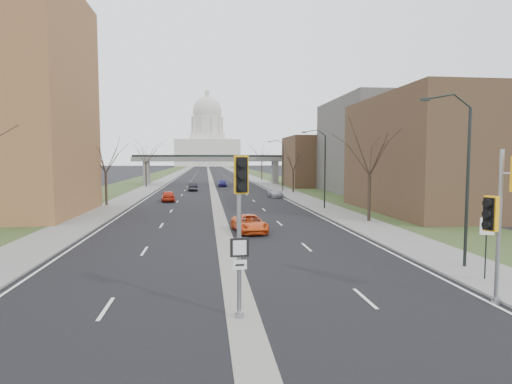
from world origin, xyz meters
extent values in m
plane|color=black|center=(0.00, 0.00, 0.00)|extent=(700.00, 700.00, 0.00)
cube|color=black|center=(0.00, 150.00, 0.01)|extent=(20.00, 600.00, 0.01)
cube|color=gray|center=(0.00, 150.00, 0.00)|extent=(1.20, 600.00, 0.02)
cube|color=gray|center=(12.00, 150.00, 0.06)|extent=(4.00, 600.00, 0.12)
cube|color=gray|center=(-12.00, 150.00, 0.06)|extent=(4.00, 600.00, 0.12)
cube|color=#30401D|center=(18.00, 150.00, 0.05)|extent=(8.00, 600.00, 0.10)
cube|color=#30401D|center=(-18.00, 150.00, 0.05)|extent=(8.00, 600.00, 0.10)
cube|color=brown|center=(24.00, 28.00, 6.00)|extent=(16.00, 20.00, 12.00)
cube|color=#585751|center=(28.00, 52.00, 7.50)|extent=(18.00, 22.00, 15.00)
cube|color=brown|center=(22.00, 70.00, 5.00)|extent=(14.00, 14.00, 10.00)
cube|color=slate|center=(-14.00, 80.00, 2.50)|extent=(1.20, 2.50, 5.00)
cube|color=slate|center=(14.00, 80.00, 2.50)|extent=(1.20, 2.50, 5.00)
cube|color=slate|center=(0.00, 80.00, 5.50)|extent=(34.00, 3.00, 1.00)
cube|color=black|center=(0.00, 80.00, 6.20)|extent=(34.00, 0.15, 0.50)
cube|color=beige|center=(0.00, 320.00, 10.00)|extent=(48.00, 42.00, 20.00)
cube|color=beige|center=(0.00, 320.00, 22.00)|extent=(26.00, 26.00, 5.00)
cylinder|color=beige|center=(0.00, 320.00, 31.00)|extent=(22.00, 22.00, 14.00)
sphere|color=beige|center=(0.00, 320.00, 42.00)|extent=(22.00, 22.00, 22.00)
cylinder|color=beige|center=(0.00, 320.00, 53.50)|extent=(3.60, 3.60, 4.50)
cylinder|color=black|center=(11.80, 6.00, 4.12)|extent=(0.16, 0.16, 8.00)
cube|color=black|center=(9.50, 6.00, 8.47)|extent=(0.45, 0.18, 0.14)
cylinder|color=black|center=(11.80, 32.00, 4.12)|extent=(0.16, 0.16, 8.00)
cube|color=black|center=(9.50, 32.00, 8.47)|extent=(0.45, 0.18, 0.14)
cylinder|color=black|center=(11.80, 58.00, 4.12)|extent=(0.16, 0.16, 8.00)
cube|color=black|center=(9.50, 58.00, 8.47)|extent=(0.45, 0.18, 0.14)
cylinder|color=#382B21|center=(-13.00, 38.00, 2.00)|extent=(0.28, 0.28, 3.75)
cylinder|color=#382B21|center=(-13.00, 72.00, 2.25)|extent=(0.28, 0.28, 4.25)
cylinder|color=#382B21|center=(13.00, 22.00, 2.12)|extent=(0.28, 0.28, 4.00)
cylinder|color=#382B21|center=(13.00, 55.00, 1.87)|extent=(0.28, 0.28, 3.50)
cylinder|color=#382B21|center=(13.00, 95.00, 2.25)|extent=(0.28, 0.28, 4.25)
cylinder|color=gray|center=(-0.14, 0.59, 2.86)|extent=(0.15, 0.15, 5.72)
cylinder|color=gray|center=(-0.14, 0.59, 0.11)|extent=(0.31, 0.31, 0.22)
cube|color=#F0A50E|center=(-0.10, 0.04, 5.06)|extent=(0.49, 0.47, 1.26)
cube|color=black|center=(-0.14, 0.59, 2.53)|extent=(0.66, 0.09, 0.66)
cube|color=silver|center=(-0.14, 0.59, 1.92)|extent=(0.50, 0.07, 0.33)
cylinder|color=gray|center=(9.80, 0.87, 2.97)|extent=(0.16, 0.16, 5.95)
cylinder|color=gray|center=(9.80, 0.87, 0.11)|extent=(0.32, 0.32, 0.23)
cube|color=#F0A50E|center=(9.28, 0.63, 3.55)|extent=(0.62, 0.63, 1.32)
cylinder|color=black|center=(11.33, 3.73, 1.33)|extent=(0.07, 0.07, 2.42)
cube|color=silver|center=(11.33, 3.73, 2.54)|extent=(0.58, 0.24, 0.77)
imported|color=red|center=(-6.23, 42.71, 0.73)|extent=(2.22, 4.44, 1.45)
imported|color=black|center=(-3.61, 61.18, 0.70)|extent=(1.88, 4.39, 1.41)
imported|color=#D44B16|center=(2.00, 18.07, 0.66)|extent=(2.74, 4.98, 1.32)
imported|color=#9E9FA5|center=(8.69, 47.13, 0.61)|extent=(2.05, 4.35, 1.23)
imported|color=navy|center=(2.00, 72.10, 0.74)|extent=(1.94, 4.43, 1.48)
camera|label=1|loc=(-1.26, -14.04, 5.58)|focal=30.00mm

